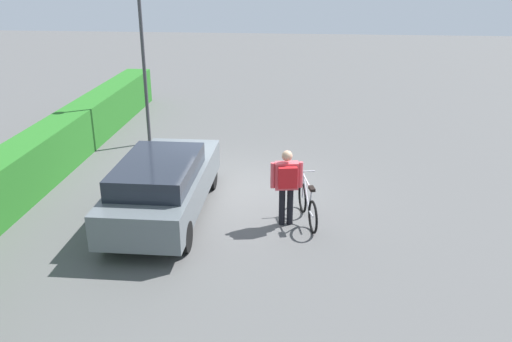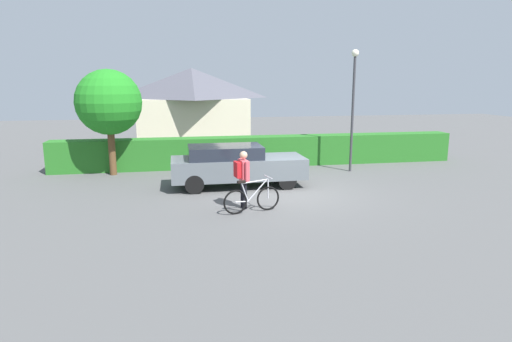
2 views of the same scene
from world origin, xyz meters
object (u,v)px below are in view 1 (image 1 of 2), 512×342
bicycle (308,205)px  street_lamp (142,43)px  person_rider (287,181)px  parked_car_near (163,184)px

bicycle → street_lamp: street_lamp is taller
person_rider → bicycle: bearing=-66.5°
street_lamp → person_rider: bearing=-139.3°
bicycle → person_rider: size_ratio=0.99×
parked_car_near → street_lamp: size_ratio=0.95×
bicycle → street_lamp: (4.82, 4.76, 2.62)m
bicycle → person_rider: bearing=113.5°
person_rider → parked_car_near: bearing=86.5°
person_rider → street_lamp: (5.01, 4.32, 2.02)m
bicycle → street_lamp: bearing=44.6°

